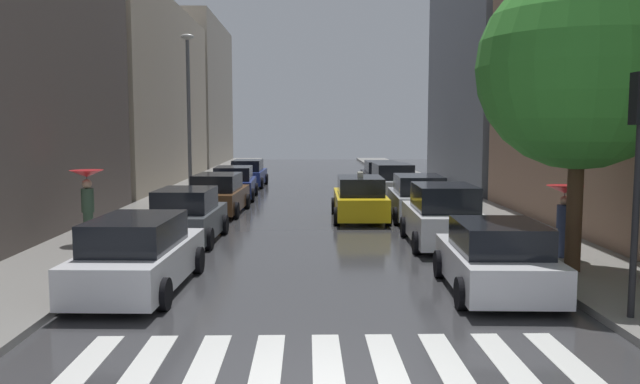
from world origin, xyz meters
The scene contains 23 objects.
ground_plane centered at (0.00, 24.00, -0.02)m, with size 28.00×72.00×0.04m, color #38383B.
sidewalk_left centered at (-6.50, 24.00, 0.07)m, with size 3.00×72.00×0.15m, color gray.
sidewalk_right centered at (6.50, 24.00, 0.07)m, with size 3.00×72.00×0.15m, color gray.
crosswalk_stripes centered at (0.00, 1.54, 0.01)m, with size 7.65×2.20×0.01m.
building_left_mid centered at (-11.00, 31.22, 5.40)m, with size 6.00×20.62×10.79m, color #B2A38C.
building_left_far centered at (-11.00, 50.90, 6.38)m, with size 6.00×16.55×12.76m, color #9E9384.
building_right_mid centered at (11.00, 29.03, 6.36)m, with size 6.00×13.83×12.72m, color slate.
parked_car_left_nearest centered at (-3.92, 5.71, 0.76)m, with size 2.22×4.81×1.62m.
parked_car_left_second centered at (-3.96, 11.50, 0.77)m, with size 2.15×4.09×1.65m.
parked_car_left_third centered at (-3.88, 17.85, 0.76)m, with size 2.27×4.70×1.62m.
parked_car_left_fourth centered at (-3.85, 23.11, 0.74)m, with size 2.20×4.22×1.58m.
parked_car_left_fifth centered at (-3.74, 29.44, 0.74)m, with size 2.15×4.29×1.57m.
parked_car_right_nearest centered at (3.71, 5.33, 0.73)m, with size 2.30×4.08×1.54m.
parked_car_right_second centered at (3.73, 10.80, 0.84)m, with size 2.22×4.28×1.82m.
parked_car_right_third centered at (3.92, 16.16, 0.79)m, with size 2.24×4.56×1.68m.
parked_car_right_fourth centered at (3.78, 22.53, 0.81)m, with size 2.21×4.62×1.75m.
parked_car_right_fifth centered at (3.88, 27.97, 0.74)m, with size 2.13×4.64×1.57m.
taxi_midroad centered at (1.72, 16.23, 0.77)m, with size 2.12×4.70×1.81m.
pedestrian_near_tree centered at (-6.69, 10.74, 1.65)m, with size 0.96×0.96×2.11m.
pedestrian_by_kerb centered at (6.32, 8.27, 1.47)m, with size 0.92×0.92×1.86m.
street_tree_right centered at (5.92, 6.72, 4.85)m, with size 4.67×4.67×7.04m.
traffic_light_right_corner centered at (5.45, 3.06, 3.29)m, with size 0.30×0.42×4.30m.
lamp_post_left centered at (-5.55, 20.87, 4.39)m, with size 0.60×0.28×7.41m.
Camera 1 is at (-0.30, -7.85, 3.53)m, focal length 35.84 mm.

